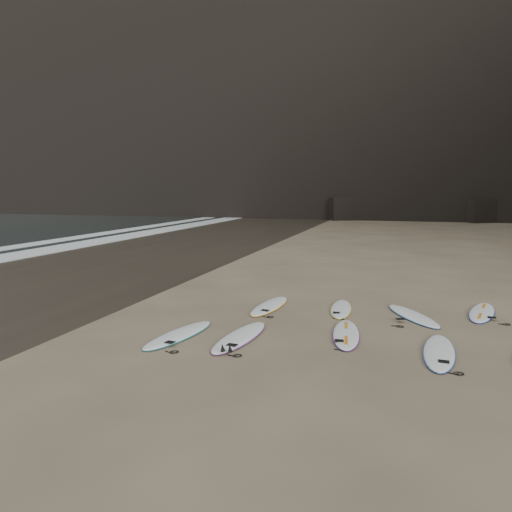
{
  "coord_description": "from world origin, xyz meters",
  "views": [
    {
      "loc": [
        0.82,
        -11.38,
        3.53
      ],
      "look_at": [
        -3.4,
        2.8,
        1.5
      ],
      "focal_mm": 35.0,
      "sensor_mm": 36.0,
      "label": 1
    }
  ],
  "objects_px": {
    "surfboard_2": "(346,334)",
    "surfboard_3": "(439,352)",
    "surfboard_1": "(240,336)",
    "surfboard_6": "(341,309)",
    "surfboard_0": "(179,334)",
    "surfboard_7": "(413,315)",
    "surfboard_5": "(270,306)",
    "surfboard_8": "(482,312)"
  },
  "relations": [
    {
      "from": "surfboard_0",
      "to": "surfboard_6",
      "type": "distance_m",
      "value": 5.04
    },
    {
      "from": "surfboard_0",
      "to": "surfboard_2",
      "type": "height_order",
      "value": "surfboard_0"
    },
    {
      "from": "surfboard_3",
      "to": "surfboard_7",
      "type": "height_order",
      "value": "same"
    },
    {
      "from": "surfboard_5",
      "to": "surfboard_6",
      "type": "distance_m",
      "value": 2.1
    },
    {
      "from": "surfboard_1",
      "to": "surfboard_6",
      "type": "distance_m",
      "value": 3.98
    },
    {
      "from": "surfboard_0",
      "to": "surfboard_7",
      "type": "distance_m",
      "value": 6.42
    },
    {
      "from": "surfboard_0",
      "to": "surfboard_8",
      "type": "bearing_deg",
      "value": 40.81
    },
    {
      "from": "surfboard_0",
      "to": "surfboard_8",
      "type": "relative_size",
      "value": 1.03
    },
    {
      "from": "surfboard_1",
      "to": "surfboard_5",
      "type": "height_order",
      "value": "surfboard_1"
    },
    {
      "from": "surfboard_6",
      "to": "surfboard_8",
      "type": "distance_m",
      "value": 3.93
    },
    {
      "from": "surfboard_6",
      "to": "surfboard_7",
      "type": "distance_m",
      "value": 2.01
    },
    {
      "from": "surfboard_1",
      "to": "surfboard_6",
      "type": "bearing_deg",
      "value": 65.92
    },
    {
      "from": "surfboard_2",
      "to": "surfboard_6",
      "type": "bearing_deg",
      "value": 93.38
    },
    {
      "from": "surfboard_2",
      "to": "surfboard_3",
      "type": "height_order",
      "value": "surfboard_3"
    },
    {
      "from": "surfboard_6",
      "to": "surfboard_7",
      "type": "xyz_separation_m",
      "value": [
        2.0,
        -0.24,
        0.0
      ]
    },
    {
      "from": "surfboard_5",
      "to": "surfboard_8",
      "type": "distance_m",
      "value": 6.03
    },
    {
      "from": "surfboard_2",
      "to": "surfboard_7",
      "type": "xyz_separation_m",
      "value": [
        1.56,
        2.28,
        0.0
      ]
    },
    {
      "from": "surfboard_2",
      "to": "surfboard_5",
      "type": "xyz_separation_m",
      "value": [
        -2.52,
        2.27,
        0.0
      ]
    },
    {
      "from": "surfboard_1",
      "to": "surfboard_7",
      "type": "height_order",
      "value": "surfboard_1"
    },
    {
      "from": "surfboard_3",
      "to": "surfboard_8",
      "type": "bearing_deg",
      "value": 74.31
    },
    {
      "from": "surfboard_2",
      "to": "surfboard_8",
      "type": "bearing_deg",
      "value": 36.75
    },
    {
      "from": "surfboard_0",
      "to": "surfboard_2",
      "type": "xyz_separation_m",
      "value": [
        3.83,
        1.19,
        -0.0
      ]
    },
    {
      "from": "surfboard_1",
      "to": "surfboard_3",
      "type": "xyz_separation_m",
      "value": [
        4.43,
        0.18,
        -0.0
      ]
    },
    {
      "from": "surfboard_5",
      "to": "surfboard_0",
      "type": "bearing_deg",
      "value": -105.86
    },
    {
      "from": "surfboard_7",
      "to": "surfboard_3",
      "type": "bearing_deg",
      "value": -107.93
    },
    {
      "from": "surfboard_5",
      "to": "surfboard_7",
      "type": "distance_m",
      "value": 4.08
    },
    {
      "from": "surfboard_0",
      "to": "surfboard_1",
      "type": "xyz_separation_m",
      "value": [
        1.46,
        0.24,
        0.0
      ]
    },
    {
      "from": "surfboard_6",
      "to": "surfboard_7",
      "type": "relative_size",
      "value": 0.9
    },
    {
      "from": "surfboard_3",
      "to": "surfboard_7",
      "type": "bearing_deg",
      "value": 102.61
    },
    {
      "from": "surfboard_2",
      "to": "surfboard_3",
      "type": "bearing_deg",
      "value": -26.95
    },
    {
      "from": "surfboard_7",
      "to": "surfboard_5",
      "type": "bearing_deg",
      "value": 152.95
    },
    {
      "from": "surfboard_5",
      "to": "surfboard_6",
      "type": "height_order",
      "value": "surfboard_5"
    },
    {
      "from": "surfboard_0",
      "to": "surfboard_6",
      "type": "relative_size",
      "value": 1.14
    },
    {
      "from": "surfboard_6",
      "to": "surfboard_0",
      "type": "bearing_deg",
      "value": -136.67
    },
    {
      "from": "surfboard_2",
      "to": "surfboard_7",
      "type": "distance_m",
      "value": 2.76
    },
    {
      "from": "surfboard_2",
      "to": "surfboard_7",
      "type": "bearing_deg",
      "value": 49.15
    },
    {
      "from": "surfboard_7",
      "to": "surfboard_8",
      "type": "height_order",
      "value": "same"
    },
    {
      "from": "surfboard_3",
      "to": "surfboard_0",
      "type": "bearing_deg",
      "value": -172.57
    },
    {
      "from": "surfboard_0",
      "to": "surfboard_3",
      "type": "distance_m",
      "value": 5.91
    },
    {
      "from": "surfboard_1",
      "to": "surfboard_0",
      "type": "bearing_deg",
      "value": -165.41
    },
    {
      "from": "surfboard_8",
      "to": "surfboard_2",
      "type": "bearing_deg",
      "value": -124.66
    },
    {
      "from": "surfboard_2",
      "to": "surfboard_5",
      "type": "relative_size",
      "value": 0.97
    }
  ]
}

